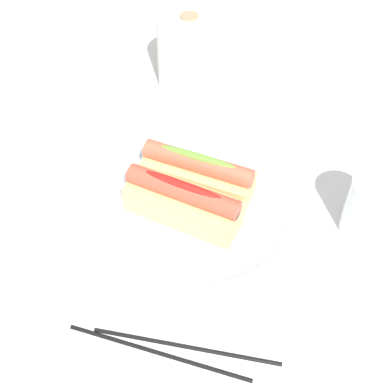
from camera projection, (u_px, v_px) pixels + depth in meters
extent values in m
plane|color=beige|center=(194.00, 224.00, 0.74)|extent=(2.40, 2.40, 0.00)
cylinder|color=silver|center=(192.00, 213.00, 0.73)|extent=(0.27, 0.27, 0.03)
torus|color=silver|center=(192.00, 205.00, 0.72)|extent=(0.27, 0.27, 0.01)
cube|color=#DBB270|center=(183.00, 206.00, 0.69)|extent=(0.16, 0.09, 0.04)
cylinder|color=#A84733|center=(183.00, 191.00, 0.67)|extent=(0.15, 0.07, 0.03)
ellipsoid|color=red|center=(183.00, 185.00, 0.66)|extent=(0.11, 0.05, 0.01)
cube|color=#DBB270|center=(201.00, 178.00, 0.72)|extent=(0.16, 0.09, 0.04)
cylinder|color=#BC563D|center=(201.00, 164.00, 0.70)|extent=(0.15, 0.06, 0.03)
ellipsoid|color=olive|center=(201.00, 157.00, 0.69)|extent=(0.11, 0.04, 0.01)
cylinder|color=white|center=(371.00, 208.00, 0.70)|extent=(0.07, 0.07, 0.09)
cylinder|color=silver|center=(367.00, 218.00, 0.72)|extent=(0.06, 0.06, 0.04)
cylinder|color=white|center=(190.00, 52.00, 0.92)|extent=(0.11, 0.11, 0.13)
cylinder|color=#997A5B|center=(189.00, 16.00, 0.87)|extent=(0.03, 0.03, 0.00)
cube|color=white|center=(67.00, 118.00, 0.78)|extent=(0.12, 0.07, 0.15)
cylinder|color=black|center=(186.00, 346.00, 0.61)|extent=(0.22, 0.02, 0.01)
cylinder|color=black|center=(158.00, 352.00, 0.61)|extent=(0.22, 0.04, 0.01)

